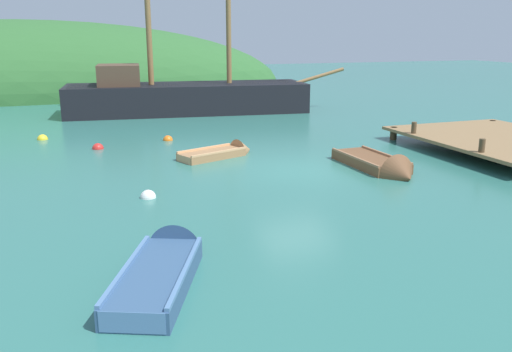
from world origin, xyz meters
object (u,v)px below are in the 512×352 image
rowboat_outer_right (223,154)px  buoy_white (148,198)px  sailing_ship (185,102)px  rowboat_near_dock (164,269)px  buoy_yellow (43,140)px  buoy_red (98,149)px  rowboat_far (381,168)px  buoy_orange (168,140)px

rowboat_outer_right → buoy_white: rowboat_outer_right is taller
sailing_ship → rowboat_near_dock: (-4.92, -20.54, -0.48)m
buoy_yellow → buoy_red: bearing=-52.8°
sailing_ship → rowboat_near_dock: bearing=-96.6°
rowboat_far → rowboat_outer_right: 5.70m
sailing_ship → buoy_orange: 8.17m
buoy_yellow → buoy_white: 10.23m
rowboat_far → buoy_red: 10.76m
rowboat_outer_right → buoy_yellow: size_ratio=7.14×
buoy_yellow → buoy_white: buoy_yellow is taller
sailing_ship → buoy_red: bearing=-115.1°
rowboat_outer_right → buoy_red: size_ratio=7.11×
sailing_ship → buoy_yellow: size_ratio=36.60×
sailing_ship → buoy_orange: bearing=-100.7°
rowboat_outer_right → buoy_white: bearing=-149.3°
rowboat_outer_right → buoy_orange: 3.88m
rowboat_outer_right → buoy_orange: bearing=89.3°
sailing_ship → buoy_white: sailing_ship is taller
rowboat_far → rowboat_outer_right: bearing=-133.0°
buoy_red → buoy_white: bearing=-83.1°
rowboat_near_dock → buoy_red: (-0.41, 12.00, -0.13)m
rowboat_near_dock → buoy_red: rowboat_near_dock is taller
rowboat_far → sailing_ship: bearing=-169.6°
sailing_ship → buoy_red: 10.09m
rowboat_outer_right → buoy_white: 5.38m
rowboat_far → buoy_red: (-8.45, 6.65, -0.10)m
rowboat_far → buoy_yellow: (-10.52, 9.39, -0.10)m
rowboat_near_dock → buoy_yellow: 14.94m
sailing_ship → buoy_yellow: (-7.40, -5.81, -0.61)m
sailing_ship → rowboat_near_dock: 21.13m
buoy_white → buoy_yellow: bearing=106.6°
buoy_orange → buoy_red: 2.98m
buoy_white → rowboat_near_dock: bearing=-95.2°
sailing_ship → rowboat_outer_right: (-1.12, -11.40, -0.53)m
rowboat_outer_right → buoy_yellow: bearing=117.5°
rowboat_near_dock → buoy_white: bearing=18.4°
buoy_yellow → buoy_white: size_ratio=1.01×
rowboat_far → buoy_white: rowboat_far is taller
rowboat_far → buoy_red: rowboat_far is taller
buoy_orange → buoy_yellow: bearing=158.5°
buoy_white → sailing_ship: bearing=74.0°
buoy_white → buoy_red: buoy_red is taller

